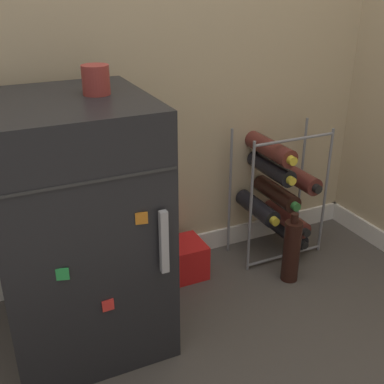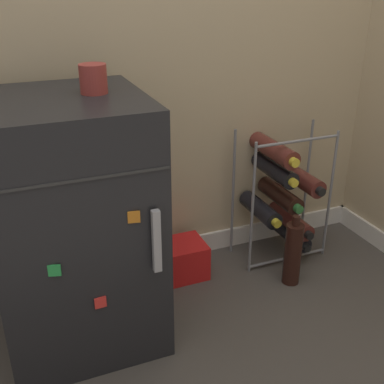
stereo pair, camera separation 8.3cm
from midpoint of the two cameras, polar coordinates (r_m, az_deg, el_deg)
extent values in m
plane|color=#423D38|center=(1.75, 5.06, -18.41)|extent=(14.00, 14.00, 0.00)
cube|color=silver|center=(2.20, -3.48, -6.82)|extent=(6.87, 0.01, 0.09)
cube|color=black|center=(1.65, -14.96, -4.02)|extent=(0.51, 0.53, 0.85)
cube|color=#2D2D2D|center=(1.30, -13.93, 1.10)|extent=(0.50, 0.00, 0.01)
cube|color=#9E9EA3|center=(1.43, -5.02, -5.96)|extent=(0.02, 0.02, 0.20)
cube|color=green|center=(1.40, -16.76, -9.34)|extent=(0.04, 0.02, 0.04)
cube|color=orange|center=(1.38, -7.72, -3.13)|extent=(0.04, 0.01, 0.04)
cube|color=red|center=(1.50, -11.52, -13.05)|extent=(0.04, 0.01, 0.04)
cylinder|color=slate|center=(2.01, 5.80, -2.05)|extent=(0.01, 0.01, 0.59)
cylinder|color=slate|center=(2.21, 14.50, -0.09)|extent=(0.01, 0.01, 0.59)
cylinder|color=slate|center=(2.15, 3.41, -0.12)|extent=(0.01, 0.01, 0.59)
cylinder|color=slate|center=(2.34, 11.82, 1.56)|extent=(0.01, 0.01, 0.59)
cylinder|color=slate|center=(2.24, 9.83, -7.43)|extent=(0.39, 0.01, 0.01)
cylinder|color=slate|center=(2.00, 10.96, 6.13)|extent=(0.39, 0.01, 0.01)
cylinder|color=black|center=(2.29, 9.89, -4.48)|extent=(0.07, 0.27, 0.07)
cylinder|color=black|center=(2.19, 12.05, -6.16)|extent=(0.03, 0.02, 0.03)
cylinder|color=#56231E|center=(2.26, 10.08, -3.08)|extent=(0.08, 0.27, 0.08)
cylinder|color=black|center=(2.16, 12.29, -4.73)|extent=(0.04, 0.02, 0.04)
cylinder|color=black|center=(2.14, 6.63, -1.90)|extent=(0.08, 0.25, 0.08)
cylinder|color=gold|center=(2.04, 8.62, -3.45)|extent=(0.04, 0.02, 0.04)
cylinder|color=black|center=(2.17, 8.89, -0.19)|extent=(0.08, 0.26, 0.08)
cylinder|color=#2D7033|center=(2.06, 11.06, -1.71)|extent=(0.04, 0.02, 0.04)
cylinder|color=#56231E|center=(2.20, 11.26, 1.75)|extent=(0.08, 0.26, 0.08)
cylinder|color=black|center=(2.09, 13.52, 0.35)|extent=(0.04, 0.02, 0.04)
cylinder|color=black|center=(2.10, 8.21, 2.78)|extent=(0.07, 0.27, 0.07)
cylinder|color=gold|center=(1.98, 10.51, 1.31)|extent=(0.04, 0.02, 0.04)
cylinder|color=#56231E|center=(2.06, 8.12, 5.09)|extent=(0.08, 0.29, 0.08)
cylinder|color=gold|center=(1.94, 10.58, 3.66)|extent=(0.04, 0.02, 0.04)
cube|color=red|center=(2.07, -2.81, -8.08)|extent=(0.22, 0.17, 0.15)
cylinder|color=maroon|center=(1.52, -12.91, 12.83)|extent=(0.08, 0.08, 0.09)
cylinder|color=black|center=(2.05, 10.56, -6.95)|extent=(0.07, 0.07, 0.27)
cylinder|color=black|center=(1.97, 10.91, -3.09)|extent=(0.03, 0.03, 0.04)
camera|label=1|loc=(0.04, -91.29, -0.59)|focal=45.00mm
camera|label=2|loc=(0.04, 88.71, 0.59)|focal=45.00mm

